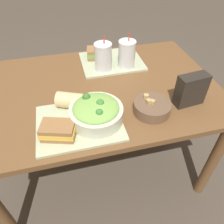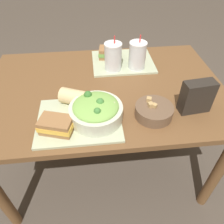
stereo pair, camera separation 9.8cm
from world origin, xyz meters
The scene contains 12 objects.
ground_plane centered at (0.00, 0.00, 0.00)m, with size 12.00×12.00×0.00m, color #4C4238.
dining_table centered at (0.00, 0.00, 0.62)m, with size 1.31×0.87×0.71m.
tray_near centered at (-0.14, -0.25, 0.72)m, with size 0.38×0.31×0.01m.
tray_far centered at (0.13, 0.25, 0.72)m, with size 0.38×0.31×0.01m.
salad_bowl centered at (-0.06, -0.26, 0.77)m, with size 0.24×0.24×0.11m.
soup_bowl centered at (0.21, -0.25, 0.74)m, with size 0.18×0.18×0.07m.
sandwich_near centered at (-0.23, -0.31, 0.75)m, with size 0.16×0.13×0.06m.
baguette_near centered at (-0.15, -0.14, 0.76)m, with size 0.17×0.13×0.08m.
sandwich_far centered at (0.06, 0.30, 0.75)m, with size 0.15×0.12×0.06m.
drink_cup_dark centered at (0.06, 0.16, 0.80)m, with size 0.10×0.10×0.20m.
drink_cup_red centered at (0.21, 0.16, 0.80)m, with size 0.10×0.10×0.20m.
chip_bag centered at (0.41, -0.24, 0.79)m, with size 0.15×0.08×0.16m.
Camera 2 is at (-0.07, -0.97, 1.42)m, focal length 35.00 mm.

